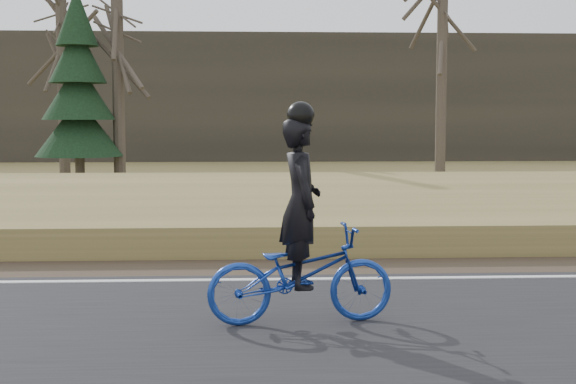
{
  "coord_description": "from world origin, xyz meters",
  "views": [
    {
      "loc": [
        -1.13,
        -9.36,
        2.0
      ],
      "look_at": [
        -0.63,
        0.5,
        1.1
      ],
      "focal_mm": 50.0,
      "sensor_mm": 36.0,
      "label": 1
    }
  ],
  "objects": [
    {
      "name": "ground",
      "position": [
        0.0,
        0.0,
        0.0
      ],
      "size": [
        120.0,
        120.0,
        0.0
      ],
      "primitive_type": "plane",
      "color": "#94834B",
      "rests_on": "ground"
    },
    {
      "name": "road",
      "position": [
        0.0,
        -2.5,
        0.03
      ],
      "size": [
        120.0,
        6.0,
        0.06
      ],
      "primitive_type": "cube",
      "color": "black",
      "rests_on": "ground"
    },
    {
      "name": "edge_line",
      "position": [
        0.0,
        0.2,
        0.07
      ],
      "size": [
        120.0,
        0.12,
        0.01
      ],
      "primitive_type": "cube",
      "color": "silver",
      "rests_on": "road"
    },
    {
      "name": "shoulder",
      "position": [
        0.0,
        1.2,
        0.02
      ],
      "size": [
        120.0,
        1.6,
        0.04
      ],
      "primitive_type": "cube",
      "color": "#473A2B",
      "rests_on": "ground"
    },
    {
      "name": "embankment",
      "position": [
        0.0,
        4.2,
        0.22
      ],
      "size": [
        120.0,
        5.0,
        0.44
      ],
      "primitive_type": "cube",
      "color": "#94834B",
      "rests_on": "ground"
    },
    {
      "name": "ballast",
      "position": [
        0.0,
        8.0,
        0.23
      ],
      "size": [
        120.0,
        3.0,
        0.45
      ],
      "primitive_type": "cube",
      "color": "slate",
      "rests_on": "ground"
    },
    {
      "name": "railroad",
      "position": [
        0.0,
        8.0,
        0.53
      ],
      "size": [
        120.0,
        2.4,
        0.29
      ],
      "color": "black",
      "rests_on": "ballast"
    },
    {
      "name": "treeline_backdrop",
      "position": [
        0.0,
        30.0,
        3.0
      ],
      "size": [
        120.0,
        4.0,
        6.0
      ],
      "primitive_type": "cube",
      "color": "#383328",
      "rests_on": "ground"
    },
    {
      "name": "cyclist",
      "position": [
        -0.63,
        -1.87,
        0.72
      ],
      "size": [
        1.84,
        0.83,
        2.11
      ],
      "rotation": [
        0.0,
        0.0,
        1.69
      ],
      "color": "navy",
      "rests_on": "road"
    },
    {
      "name": "bare_tree_left",
      "position": [
        -7.23,
        17.66,
        3.49
      ],
      "size": [
        0.36,
        0.36,
        6.97
      ],
      "primitive_type": "cylinder",
      "color": "#50483B",
      "rests_on": "ground"
    },
    {
      "name": "bare_tree_near_left",
      "position": [
        -5.0,
        15.04,
        3.78
      ],
      "size": [
        0.36,
        0.36,
        7.56
      ],
      "primitive_type": "cylinder",
      "color": "#50483B",
      "rests_on": "ground"
    },
    {
      "name": "bare_tree_center",
      "position": [
        5.53,
        18.09,
        4.58
      ],
      "size": [
        0.36,
        0.36,
        9.16
      ],
      "primitive_type": "cylinder",
      "color": "#50483B",
      "rests_on": "ground"
    },
    {
      "name": "conifer",
      "position": [
        -6.15,
        14.85,
        2.78
      ],
      "size": [
        2.6,
        2.6,
        5.87
      ],
      "color": "#50483B",
      "rests_on": "ground"
    }
  ]
}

